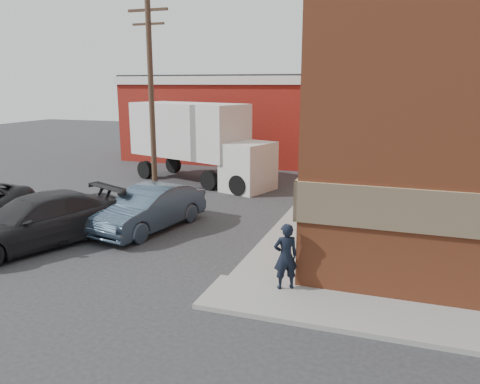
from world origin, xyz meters
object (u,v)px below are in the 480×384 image
Objects in this scene: warehouse at (253,117)px; box_truck at (200,138)px; suv_b at (35,221)px; man at (286,256)px; utility_pole at (151,90)px; sedan at (150,208)px.

warehouse is 1.89× the size of box_truck.
man is at bearing 18.91° from suv_b.
warehouse is 1.81× the size of utility_pole.
warehouse is 9.78× the size of man.
box_truck is (0.96, 10.74, 1.54)m from suv_b.
utility_pole is at bearing -104.40° from box_truck.
sedan is at bearing -60.75° from man.
utility_pole is at bearing 128.72° from sedan.
utility_pole is 9.38m from suv_b.
man is at bearing -20.08° from sedan.
man is 0.30× the size of suv_b.
utility_pole is 3.59m from box_truck.
utility_pole reaches higher than suv_b.
man is at bearing -70.17° from warehouse.
suv_b is (-2.55, -2.71, 0.04)m from sedan.
man reaches higher than suv_b.
box_truck is at bearing -87.14° from man.
warehouse is at bearing 111.13° from suv_b.
sedan is 8.34m from box_truck.
man is (7.30, -20.25, -1.86)m from warehouse.
man is at bearing -46.42° from utility_pole.
utility_pole is at bearing -76.14° from man.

